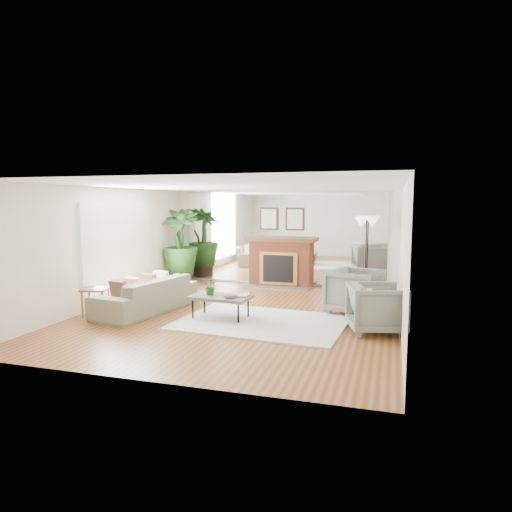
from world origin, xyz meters
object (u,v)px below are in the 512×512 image
(coffee_table, at_px, (220,298))
(floor_lamp, at_px, (366,228))
(side_table, at_px, (95,292))
(potted_ficus, at_px, (180,244))
(sofa, at_px, (146,295))
(fireplace, at_px, (280,261))
(armchair_front, at_px, (377,308))
(armchair_back, at_px, (355,291))

(coffee_table, relative_size, floor_lamp, 0.63)
(side_table, xyz_separation_m, floor_lamp, (4.84, 3.98, 1.12))
(potted_ficus, height_order, floor_lamp, potted_ficus)
(sofa, relative_size, potted_ficus, 1.15)
(fireplace, bearing_deg, armchair_front, -55.10)
(armchair_front, relative_size, floor_lamp, 0.49)
(side_table, bearing_deg, potted_ficus, 89.20)
(potted_ficus, bearing_deg, armchair_front, -31.27)
(armchair_front, distance_m, floor_lamp, 3.77)
(potted_ficus, bearing_deg, side_table, -90.80)
(fireplace, bearing_deg, potted_ficus, -167.65)
(armchair_back, xyz_separation_m, side_table, (-4.79, -1.61, 0.01))
(potted_ficus, bearing_deg, coffee_table, -52.87)
(floor_lamp, bearing_deg, fireplace, 175.85)
(armchair_back, distance_m, side_table, 5.06)
(coffee_table, relative_size, side_table, 1.96)
(coffee_table, height_order, side_table, side_table)
(fireplace, height_order, armchair_front, fireplace)
(armchair_back, bearing_deg, sofa, 120.04)
(armchair_front, height_order, potted_ficus, potted_ficus)
(armchair_back, bearing_deg, fireplace, 55.76)
(coffee_table, distance_m, potted_ficus, 3.97)
(coffee_table, relative_size, sofa, 0.50)
(fireplace, xyz_separation_m, potted_ficus, (-2.60, -0.57, 0.42))
(side_table, bearing_deg, fireplace, 57.36)
(sofa, bearing_deg, floor_lamp, 139.44)
(coffee_table, distance_m, side_table, 2.45)
(fireplace, relative_size, sofa, 0.88)
(armchair_back, distance_m, floor_lamp, 2.62)
(sofa, height_order, armchair_front, armchair_front)
(potted_ficus, xyz_separation_m, floor_lamp, (4.79, 0.41, 0.49))
(floor_lamp, bearing_deg, potted_ficus, -175.11)
(armchair_back, relative_size, side_table, 1.64)
(armchair_back, height_order, armchair_front, armchair_back)
(sofa, distance_m, armchair_front, 4.48)
(potted_ficus, bearing_deg, armchair_back, -22.41)
(sofa, height_order, side_table, sofa)
(sofa, relative_size, armchair_front, 2.57)
(armchair_back, bearing_deg, potted_ficus, 83.03)
(fireplace, xyz_separation_m, armchair_front, (2.60, -3.73, -0.25))
(armchair_front, xyz_separation_m, potted_ficus, (-5.20, 3.16, 0.67))
(armchair_back, bearing_deg, floor_lamp, 14.30)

